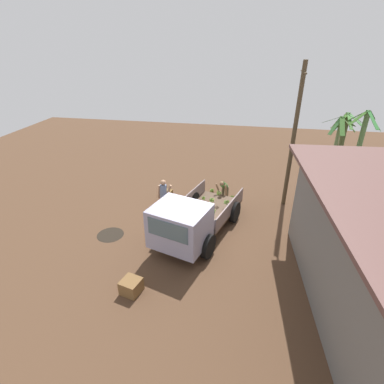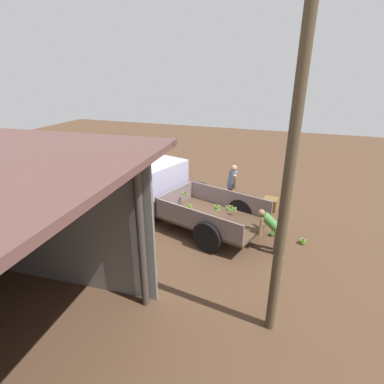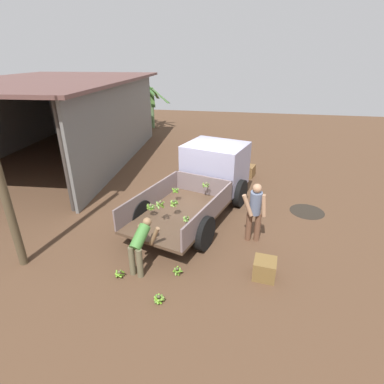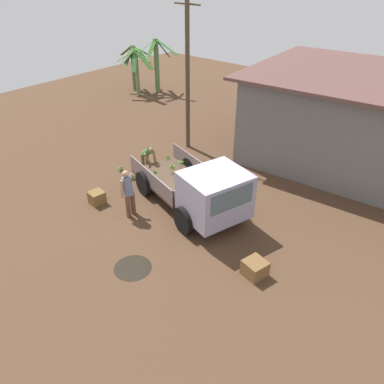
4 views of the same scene
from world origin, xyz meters
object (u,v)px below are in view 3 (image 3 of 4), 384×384
Objects in this scene: wooden_crate_0 at (265,269)px; wooden_crate_1 at (247,171)px; banana_bunch_on_ground_0 at (177,271)px; banana_bunch_on_ground_2 at (159,298)px; banana_bunch_on_ground_1 at (119,273)px; person_worker_loading at (140,244)px; cargo_truck at (209,174)px; person_foreground_visitor at (255,210)px.

wooden_crate_1 reaches higher than wooden_crate_0.
banana_bunch_on_ground_0 is 1.03× the size of banana_bunch_on_ground_2.
banana_bunch_on_ground_1 is at bearing 158.34° from wooden_crate_1.
wooden_crate_0 is (0.60, -3.16, 0.12)m from banana_bunch_on_ground_1.
banana_bunch_on_ground_0 is 0.50× the size of wooden_crate_0.
banana_bunch_on_ground_2 is at bearing 168.93° from banana_bunch_on_ground_0.
banana_bunch_on_ground_1 is at bearing 144.57° from person_worker_loading.
banana_bunch_on_ground_0 is at bearing -166.24° from cargo_truck.
wooden_crate_0 is 0.85× the size of wooden_crate_1.
person_worker_loading is 1.04m from banana_bunch_on_ground_0.
banana_bunch_on_ground_2 is 0.49× the size of wooden_crate_0.
cargo_truck is at bearing -1.36° from person_worker_loading.
wooden_crate_1 is at bearing -12.56° from banana_bunch_on_ground_0.
wooden_crate_1 is at bearing -12.38° from banana_bunch_on_ground_2.
banana_bunch_on_ground_1 is 7.23m from wooden_crate_1.
cargo_truck is 9.09× the size of wooden_crate_1.
banana_bunch_on_ground_2 is at bearing 118.97° from wooden_crate_0.
cargo_truck reaches higher than person_foreground_visitor.
cargo_truck is 21.39× the size of banana_bunch_on_ground_0.
person_foreground_visitor is 2.50m from banana_bunch_on_ground_0.
wooden_crate_1 is (4.70, 0.23, -0.69)m from person_foreground_visitor.
person_worker_loading is 6.78m from wooden_crate_1.
banana_bunch_on_ground_0 is 1.08× the size of banana_bunch_on_ground_1.
person_foreground_visitor reaches higher than wooden_crate_0.
person_foreground_visitor is at bearing -177.19° from wooden_crate_1.
cargo_truck is 3.96m from wooden_crate_0.
cargo_truck reaches higher than wooden_crate_0.
person_worker_loading reaches higher than banana_bunch_on_ground_0.
banana_bunch_on_ground_0 is 0.90m from banana_bunch_on_ground_2.
cargo_truck is at bearing -3.21° from banana_bunch_on_ground_0.
cargo_truck is 4.43m from banana_bunch_on_ground_1.
person_worker_loading is at bearing 36.45° from banana_bunch_on_ground_2.
cargo_truck is 3.12× the size of person_foreground_visitor.
banana_bunch_on_ground_0 is at bearing -76.67° from person_worker_loading.
wooden_crate_1 is at bearing -5.22° from person_worker_loading.
banana_bunch_on_ground_0 reaches higher than banana_bunch_on_ground_2.
cargo_truck is 4.33× the size of person_worker_loading.
person_foreground_visitor reaches higher than wooden_crate_1.
person_worker_loading is 1.28m from banana_bunch_on_ground_2.
banana_bunch_on_ground_1 is (-0.34, 0.41, -0.61)m from person_worker_loading.
banana_bunch_on_ground_0 is (-0.01, -0.84, -0.61)m from person_worker_loading.
banana_bunch_on_ground_1 is at bearing 177.36° from cargo_truck.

